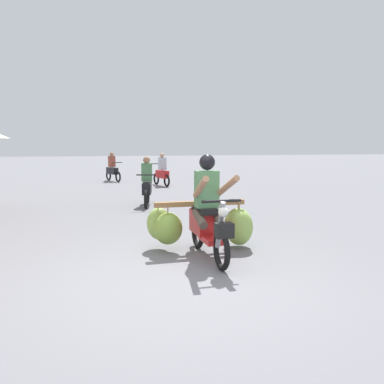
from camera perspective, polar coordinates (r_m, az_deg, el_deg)
The scene contains 5 objects.
ground_plane at distance 4.99m, azimuth -1.31°, elevation -13.17°, with size 120.00×120.00×0.00m, color slate.
motorbike_main_loaded at distance 6.22m, azimuth 2.11°, elevation -4.34°, with size 1.85×1.83×1.58m.
motorbike_distant_ahead_left at distance 11.13m, azimuth -6.67°, elevation 0.94°, with size 0.56×1.61×1.40m.
motorbike_distant_ahead_right at distance 18.97m, azimuth -11.67°, elevation 3.28°, with size 0.75×1.54×1.40m.
motorbike_distant_far_ahead at distance 16.46m, azimuth -4.45°, elevation 2.88°, with size 0.62×1.59×1.40m.
Camera 1 is at (-1.06, -4.56, 1.71)m, focal length 36.16 mm.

